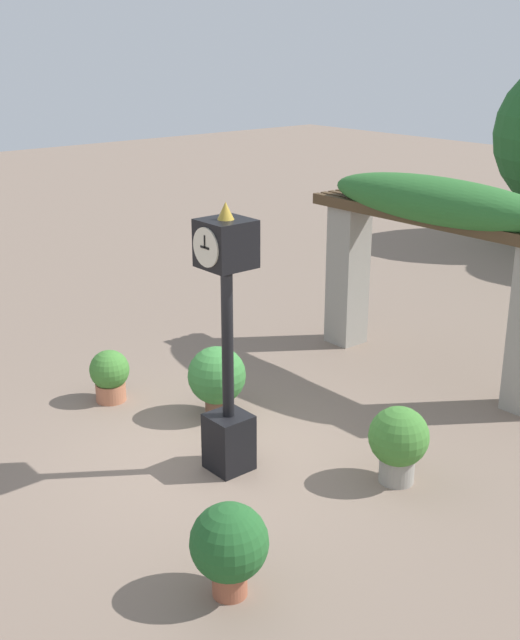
{
  "coord_description": "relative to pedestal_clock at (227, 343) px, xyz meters",
  "views": [
    {
      "loc": [
        7.36,
        -5.47,
        5.04
      ],
      "look_at": [
        0.37,
        0.39,
        1.84
      ],
      "focal_mm": 45.0,
      "sensor_mm": 36.0,
      "label": 1
    }
  ],
  "objects": [
    {
      "name": "potted_plant_near_right",
      "position": [
        -1.28,
        0.78,
        -1.08
      ],
      "size": [
        0.82,
        0.82,
        1.02
      ],
      "color": "brown",
      "rests_on": "ground"
    },
    {
      "name": "pedestal_clock",
      "position": [
        0.0,
        0.0,
        0.0
      ],
      "size": [
        0.55,
        0.6,
        3.34
      ],
      "color": "black",
      "rests_on": "ground"
    },
    {
      "name": "potted_plant_near_left",
      "position": [
        -2.68,
        -0.12,
        -1.25
      ],
      "size": [
        0.58,
        0.58,
        0.78
      ],
      "color": "#B26B4C",
      "rests_on": "ground"
    },
    {
      "name": "ground_plane",
      "position": [
        -0.37,
        0.11,
        -1.66
      ],
      "size": [
        60.0,
        60.0,
        0.0
      ],
      "primitive_type": "plane",
      "color": "#7F6B5B"
    },
    {
      "name": "potted_plant_far_left",
      "position": [
        1.9,
        -1.47,
        -1.11
      ],
      "size": [
        0.76,
        0.76,
        0.96
      ],
      "color": "#9E563D",
      "rests_on": "ground"
    },
    {
      "name": "potted_plant_far_right",
      "position": [
        1.55,
        1.35,
        -1.12
      ],
      "size": [
        0.73,
        0.73,
        0.96
      ],
      "color": "gray",
      "rests_on": "ground"
    },
    {
      "name": "pergola",
      "position": [
        -0.37,
        4.29,
        0.65
      ],
      "size": [
        4.74,
        1.14,
        3.11
      ],
      "color": "gray",
      "rests_on": "ground"
    }
  ]
}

